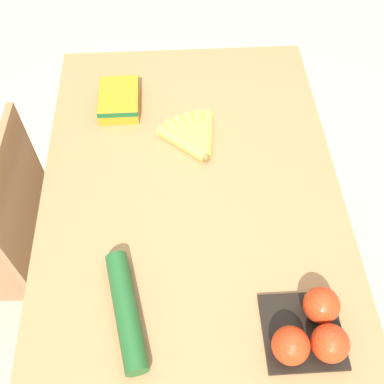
# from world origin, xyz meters

# --- Properties ---
(ground_plane) EXTENTS (12.00, 12.00, 0.00)m
(ground_plane) POSITION_xyz_m (0.00, 0.00, 0.00)
(ground_plane) COLOR #B7A88E
(dining_table) EXTENTS (1.24, 0.81, 0.78)m
(dining_table) POSITION_xyz_m (0.00, 0.00, 0.66)
(dining_table) COLOR #9E7044
(dining_table) RESTS_ON ground_plane
(chair) EXTENTS (0.43, 0.41, 0.88)m
(chair) POSITION_xyz_m (0.10, 0.63, 0.46)
(chair) COLOR #8E6642
(chair) RESTS_ON ground_plane
(banana_bunch) EXTENTS (0.18, 0.17, 0.03)m
(banana_bunch) POSITION_xyz_m (0.20, -0.02, 0.80)
(banana_bunch) COLOR brown
(banana_bunch) RESTS_ON dining_table
(tomato_pack) EXTENTS (0.17, 0.17, 0.09)m
(tomato_pack) POSITION_xyz_m (-0.38, -0.23, 0.82)
(tomato_pack) COLOR black
(tomato_pack) RESTS_ON dining_table
(carrot_bag) EXTENTS (0.16, 0.12, 0.05)m
(carrot_bag) POSITION_xyz_m (0.36, 0.20, 0.81)
(carrot_bag) COLOR orange
(carrot_bag) RESTS_ON dining_table
(cucumber_near) EXTENTS (0.28, 0.11, 0.05)m
(cucumber_near) POSITION_xyz_m (-0.31, 0.16, 0.80)
(cucumber_near) COLOR #1E5123
(cucumber_near) RESTS_ON dining_table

